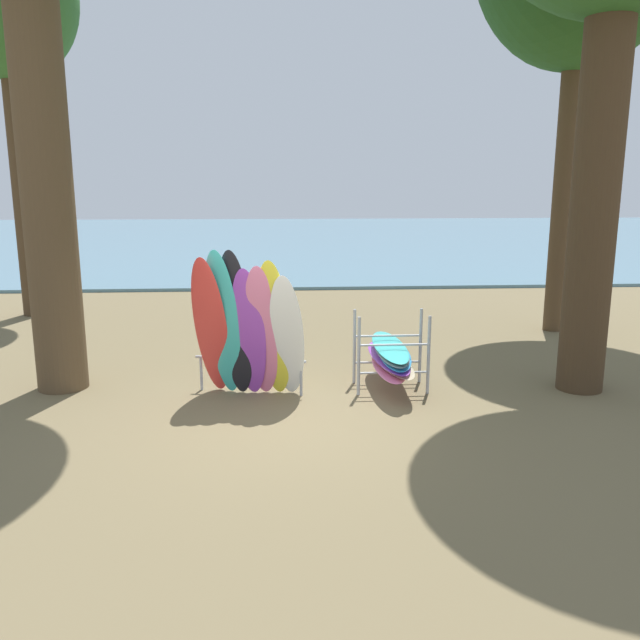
# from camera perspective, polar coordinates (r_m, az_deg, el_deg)

# --- Properties ---
(ground_plane) EXTENTS (80.00, 80.00, 0.00)m
(ground_plane) POSITION_cam_1_polar(r_m,az_deg,el_deg) (9.40, -3.76, -8.49)
(ground_plane) COLOR brown
(lake_water) EXTENTS (80.00, 36.00, 0.10)m
(lake_water) POSITION_cam_1_polar(r_m,az_deg,el_deg) (37.84, -3.75, 7.17)
(lake_water) COLOR slate
(lake_water) RESTS_ON ground
(tree_far_left_back) EXTENTS (3.21, 3.21, 9.26)m
(tree_far_left_back) POSITION_cam_1_polar(r_m,az_deg,el_deg) (18.00, -25.76, 23.61)
(tree_far_left_back) COLOR #4C3823
(tree_far_left_back) RESTS_ON ground
(leaning_board_pile) EXTENTS (1.83, 0.99, 2.33)m
(leaning_board_pile) POSITION_cam_1_polar(r_m,az_deg,el_deg) (9.97, -6.34, -0.84)
(leaning_board_pile) COLOR red
(leaning_board_pile) RESTS_ON ground
(board_storage_rack) EXTENTS (1.15, 2.13, 1.25)m
(board_storage_rack) POSITION_cam_1_polar(r_m,az_deg,el_deg) (10.55, 6.17, -3.08)
(board_storage_rack) COLOR #9EA0A5
(board_storage_rack) RESTS_ON ground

